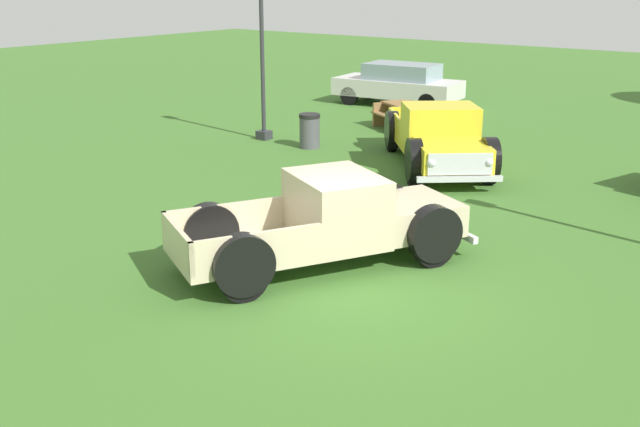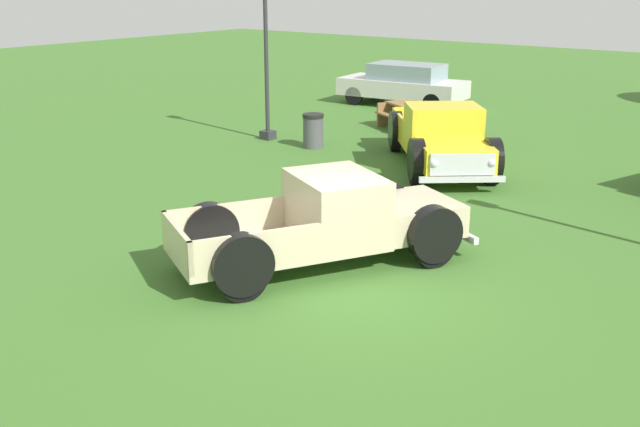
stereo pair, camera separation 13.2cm
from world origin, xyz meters
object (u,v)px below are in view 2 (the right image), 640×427
Objects in this scene: pickup_truck_foreground at (340,221)px; picnic_table at (409,114)px; sedan_distant_a at (404,84)px; lamp_post_far at (266,56)px; trash_can at (313,131)px; pickup_truck_behind_left at (443,140)px.

pickup_truck_foreground reaches higher than picnic_table.
sedan_distant_a is at bearing 117.89° from pickup_truck_foreground.
trash_can is (1.75, -0.08, -1.92)m from lamp_post_far.
picnic_table is (2.51, -3.71, -0.31)m from sedan_distant_a.
picnic_table is at bearing 55.92° from lamp_post_far.
pickup_truck_foreground is at bearing -75.59° from pickup_truck_behind_left.
lamp_post_far reaches higher than trash_can.
sedan_distant_a is 7.62m from lamp_post_far.
pickup_truck_behind_left reaches higher than pickup_truck_foreground.
pickup_truck_behind_left is at bearing -0.73° from lamp_post_far.
picnic_table is 2.41× the size of trash_can.
trash_can is at bearing -77.09° from sedan_distant_a.
lamp_post_far is 2.00× the size of picnic_table.
pickup_truck_foreground is at bearing -64.51° from picnic_table.
pickup_truck_behind_left is 5.03m from picnic_table.
sedan_distant_a is at bearing 127.49° from pickup_truck_behind_left.
lamp_post_far reaches higher than sedan_distant_a.
sedan_distant_a is 7.73m from trash_can.
trash_can is at bearing 131.14° from pickup_truck_foreground.
sedan_distant_a is at bearing 102.91° from trash_can.
lamp_post_far is at bearing 138.41° from pickup_truck_foreground.
pickup_truck_foreground is at bearing -41.59° from lamp_post_far.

